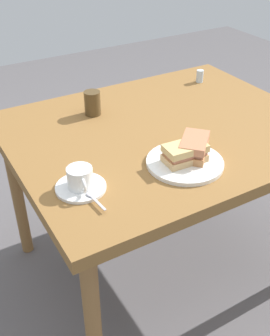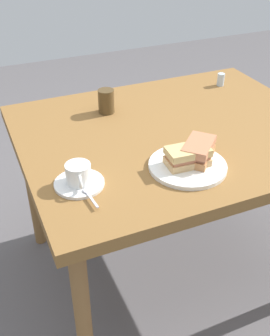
{
  "view_description": "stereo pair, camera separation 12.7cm",
  "coord_description": "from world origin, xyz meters",
  "px_view_note": "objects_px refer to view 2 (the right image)",
  "views": [
    {
      "loc": [
        -0.79,
        -1.14,
        1.46
      ],
      "look_at": [
        -0.26,
        -0.22,
        0.75
      ],
      "focal_mm": 44.43,
      "sensor_mm": 36.0,
      "label": 1
    },
    {
      "loc": [
        -0.68,
        -1.2,
        1.46
      ],
      "look_at": [
        -0.26,
        -0.22,
        0.75
      ],
      "focal_mm": 44.43,
      "sensor_mm": 36.0,
      "label": 2
    }
  ],
  "objects_px": {
    "sandwich_front": "(188,156)",
    "salt_shaker": "(221,80)",
    "coffee_cup": "(78,173)",
    "sandwich_back": "(198,151)",
    "spoon": "(89,195)",
    "drinking_glass": "(106,101)",
    "coffee_saucer": "(79,183)",
    "sandwich_plate": "(188,166)",
    "dining_table": "(174,146)"
  },
  "relations": [
    {
      "from": "sandwich_front",
      "to": "coffee_cup",
      "type": "relative_size",
      "value": 1.34
    },
    {
      "from": "sandwich_back",
      "to": "spoon",
      "type": "bearing_deg",
      "value": -173.95
    },
    {
      "from": "coffee_cup",
      "to": "drinking_glass",
      "type": "xyz_separation_m",
      "value": [
        0.25,
        0.43,
        0.0
      ]
    },
    {
      "from": "sandwich_front",
      "to": "spoon",
      "type": "xyz_separation_m",
      "value": [
        -0.34,
        -0.03,
        -0.03
      ]
    },
    {
      "from": "sandwich_plate",
      "to": "sandwich_back",
      "type": "height_order",
      "value": "sandwich_back"
    },
    {
      "from": "sandwich_plate",
      "to": "sandwich_back",
      "type": "xyz_separation_m",
      "value": [
        0.05,
        0.01,
        0.04
      ]
    },
    {
      "from": "coffee_cup",
      "to": "sandwich_back",
      "type": "bearing_deg",
      "value": -4.46
    },
    {
      "from": "sandwich_plate",
      "to": "sandwich_front",
      "type": "bearing_deg",
      "value": 175.05
    },
    {
      "from": "coffee_saucer",
      "to": "dining_table",
      "type": "bearing_deg",
      "value": 24.62
    },
    {
      "from": "dining_table",
      "to": "salt_shaker",
      "type": "xyz_separation_m",
      "value": [
        0.38,
        0.29,
        0.1
      ]
    },
    {
      "from": "coffee_saucer",
      "to": "spoon",
      "type": "xyz_separation_m",
      "value": [
        0.01,
        -0.07,
        0.01
      ]
    },
    {
      "from": "sandwich_front",
      "to": "salt_shaker",
      "type": "height_order",
      "value": "sandwich_front"
    },
    {
      "from": "spoon",
      "to": "drinking_glass",
      "type": "bearing_deg",
      "value": 64.68
    },
    {
      "from": "sandwich_back",
      "to": "drinking_glass",
      "type": "distance_m",
      "value": 0.49
    },
    {
      "from": "sandwich_front",
      "to": "salt_shaker",
      "type": "relative_size",
      "value": 2.48
    },
    {
      "from": "sandwich_front",
      "to": "coffee_cup",
      "type": "height_order",
      "value": "same"
    },
    {
      "from": "sandwich_back",
      "to": "sandwich_plate",
      "type": "bearing_deg",
      "value": -161.7
    },
    {
      "from": "sandwich_back",
      "to": "coffee_saucer",
      "type": "distance_m",
      "value": 0.39
    },
    {
      "from": "salt_shaker",
      "to": "drinking_glass",
      "type": "xyz_separation_m",
      "value": [
        -0.57,
        -0.05,
        0.02
      ]
    },
    {
      "from": "sandwich_front",
      "to": "coffee_saucer",
      "type": "distance_m",
      "value": 0.35
    },
    {
      "from": "sandwich_front",
      "to": "sandwich_plate",
      "type": "bearing_deg",
      "value": -4.95
    },
    {
      "from": "sandwich_back",
      "to": "coffee_saucer",
      "type": "xyz_separation_m",
      "value": [
        -0.39,
        0.03,
        -0.04
      ]
    },
    {
      "from": "dining_table",
      "to": "drinking_glass",
      "type": "relative_size",
      "value": 12.02
    },
    {
      "from": "coffee_saucer",
      "to": "sandwich_front",
      "type": "bearing_deg",
      "value": -7.82
    },
    {
      "from": "drinking_glass",
      "to": "sandwich_plate",
      "type": "bearing_deg",
      "value": -78.24
    },
    {
      "from": "sandwich_plate",
      "to": "drinking_glass",
      "type": "bearing_deg",
      "value": 101.76
    },
    {
      "from": "sandwich_plate",
      "to": "spoon",
      "type": "distance_m",
      "value": 0.34
    },
    {
      "from": "sandwich_plate",
      "to": "drinking_glass",
      "type": "height_order",
      "value": "drinking_glass"
    },
    {
      "from": "spoon",
      "to": "salt_shaker",
      "type": "relative_size",
      "value": 1.75
    },
    {
      "from": "dining_table",
      "to": "coffee_cup",
      "type": "height_order",
      "value": "coffee_cup"
    },
    {
      "from": "coffee_saucer",
      "to": "drinking_glass",
      "type": "xyz_separation_m",
      "value": [
        0.25,
        0.43,
        0.04
      ]
    },
    {
      "from": "sandwich_plate",
      "to": "spoon",
      "type": "xyz_separation_m",
      "value": [
        -0.34,
        -0.03,
        0.01
      ]
    },
    {
      "from": "sandwich_plate",
      "to": "spoon",
      "type": "height_order",
      "value": "spoon"
    },
    {
      "from": "dining_table",
      "to": "sandwich_front",
      "type": "distance_m",
      "value": 0.28
    },
    {
      "from": "sandwich_front",
      "to": "coffee_saucer",
      "type": "height_order",
      "value": "sandwich_front"
    },
    {
      "from": "dining_table",
      "to": "coffee_saucer",
      "type": "relative_size",
      "value": 7.51
    },
    {
      "from": "dining_table",
      "to": "spoon",
      "type": "distance_m",
      "value": 0.51
    },
    {
      "from": "sandwich_back",
      "to": "spoon",
      "type": "height_order",
      "value": "sandwich_back"
    },
    {
      "from": "sandwich_front",
      "to": "spoon",
      "type": "height_order",
      "value": "sandwich_front"
    },
    {
      "from": "dining_table",
      "to": "sandwich_back",
      "type": "distance_m",
      "value": 0.26
    },
    {
      "from": "sandwich_front",
      "to": "coffee_saucer",
      "type": "bearing_deg",
      "value": 172.18
    },
    {
      "from": "dining_table",
      "to": "drinking_glass",
      "type": "height_order",
      "value": "drinking_glass"
    },
    {
      "from": "dining_table",
      "to": "drinking_glass",
      "type": "bearing_deg",
      "value": 128.2
    },
    {
      "from": "coffee_cup",
      "to": "drinking_glass",
      "type": "height_order",
      "value": "drinking_glass"
    },
    {
      "from": "dining_table",
      "to": "sandwich_plate",
      "type": "bearing_deg",
      "value": -109.22
    },
    {
      "from": "coffee_saucer",
      "to": "spoon",
      "type": "relative_size",
      "value": 1.54
    },
    {
      "from": "dining_table",
      "to": "sandwich_plate",
      "type": "relative_size",
      "value": 4.56
    },
    {
      "from": "spoon",
      "to": "drinking_glass",
      "type": "relative_size",
      "value": 1.04
    },
    {
      "from": "sandwich_front",
      "to": "salt_shaker",
      "type": "xyz_separation_m",
      "value": [
        0.47,
        0.53,
        -0.02
      ]
    },
    {
      "from": "sandwich_plate",
      "to": "drinking_glass",
      "type": "distance_m",
      "value": 0.49
    }
  ]
}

